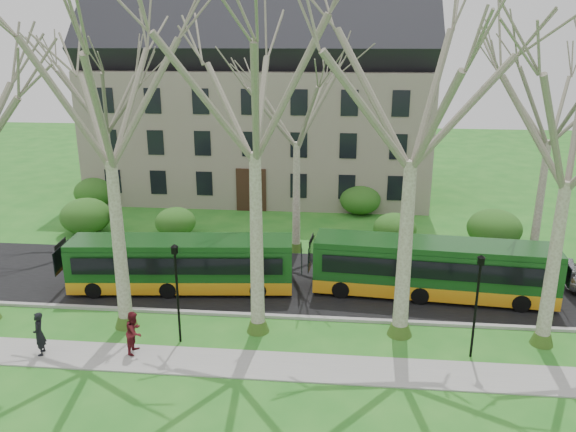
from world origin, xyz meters
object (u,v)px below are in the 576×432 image
object	(u,v)px
bus_lead	(182,264)
bus_follow	(432,268)
pedestrian_b	(134,332)
pedestrian_a	(39,334)

from	to	relation	value
bus_lead	bus_follow	xyz separation A→B (m)	(12.44, 0.51, 0.06)
bus_lead	pedestrian_b	world-z (taller)	bus_lead
bus_follow	pedestrian_b	world-z (taller)	bus_follow
pedestrian_a	pedestrian_b	world-z (taller)	pedestrian_a
pedestrian_b	bus_follow	bearing A→B (deg)	-59.64
bus_lead	bus_follow	distance (m)	12.45
bus_follow	pedestrian_b	bearing A→B (deg)	-148.09
pedestrian_a	bus_follow	bearing A→B (deg)	97.62
bus_lead	pedestrian_b	bearing A→B (deg)	-98.01
pedestrian_a	pedestrian_b	distance (m)	3.78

